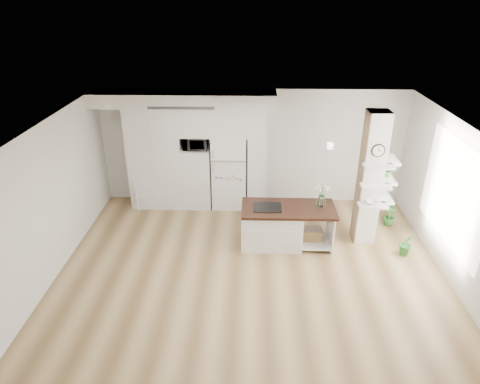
{
  "coord_description": "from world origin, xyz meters",
  "views": [
    {
      "loc": [
        -0.01,
        -6.44,
        4.7
      ],
      "look_at": [
        -0.22,
        0.9,
        1.19
      ],
      "focal_mm": 32.0,
      "sensor_mm": 36.0,
      "label": 1
    }
  ],
  "objects_px": {
    "kitchen_island": "(277,225)",
    "floor_plant_a": "(407,244)",
    "bookshelf": "(150,196)",
    "refrigerator": "(229,171)"
  },
  "relations": [
    {
      "from": "kitchen_island",
      "to": "floor_plant_a",
      "type": "distance_m",
      "value": 2.51
    },
    {
      "from": "refrigerator",
      "to": "kitchen_island",
      "type": "relative_size",
      "value": 0.96
    },
    {
      "from": "refrigerator",
      "to": "bookshelf",
      "type": "xyz_separation_m",
      "value": [
        -1.87,
        -0.18,
        -0.58
      ]
    },
    {
      "from": "refrigerator",
      "to": "floor_plant_a",
      "type": "distance_m",
      "value": 4.12
    },
    {
      "from": "kitchen_island",
      "to": "bookshelf",
      "type": "height_order",
      "value": "kitchen_island"
    },
    {
      "from": "refrigerator",
      "to": "bookshelf",
      "type": "distance_m",
      "value": 1.96
    },
    {
      "from": "refrigerator",
      "to": "bookshelf",
      "type": "relative_size",
      "value": 2.63
    },
    {
      "from": "kitchen_island",
      "to": "bookshelf",
      "type": "relative_size",
      "value": 2.75
    },
    {
      "from": "bookshelf",
      "to": "refrigerator",
      "type": "bearing_deg",
      "value": -8.39
    },
    {
      "from": "kitchen_island",
      "to": "floor_plant_a",
      "type": "bearing_deg",
      "value": -7.84
    }
  ]
}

